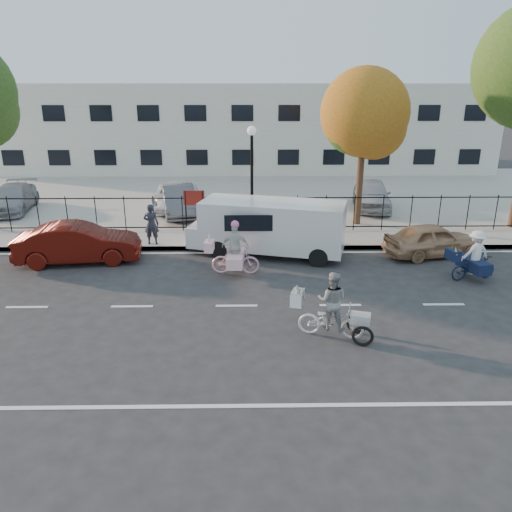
{
  "coord_description": "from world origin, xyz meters",
  "views": [
    {
      "loc": [
        0.36,
        -13.07,
        6.1
      ],
      "look_at": [
        0.58,
        1.2,
        1.1
      ],
      "focal_mm": 35.0,
      "sensor_mm": 36.0,
      "label": 1
    }
  ],
  "objects_px": {
    "red_sedan": "(78,243)",
    "gold_sedan": "(433,240)",
    "lot_car_b": "(175,196)",
    "bull_bike": "(474,260)",
    "unicorn_bike": "(234,254)",
    "white_van": "(270,226)",
    "lot_car_a": "(12,198)",
    "pedestrian": "(151,224)",
    "zebra_trike": "(332,312)",
    "lamppost": "(252,161)",
    "lot_car_d": "(372,194)",
    "lot_car_c": "(179,200)"
  },
  "relations": [
    {
      "from": "red_sedan",
      "to": "lot_car_d",
      "type": "bearing_deg",
      "value": -67.28
    },
    {
      "from": "zebra_trike",
      "to": "red_sedan",
      "type": "bearing_deg",
      "value": 70.43
    },
    {
      "from": "lamppost",
      "to": "gold_sedan",
      "type": "bearing_deg",
      "value": -20.73
    },
    {
      "from": "zebra_trike",
      "to": "red_sedan",
      "type": "xyz_separation_m",
      "value": [
        -8.09,
        5.63,
        0.04
      ]
    },
    {
      "from": "white_van",
      "to": "lot_car_a",
      "type": "bearing_deg",
      "value": 167.46
    },
    {
      "from": "zebra_trike",
      "to": "white_van",
      "type": "distance_m",
      "value": 6.47
    },
    {
      "from": "bull_bike",
      "to": "lot_car_b",
      "type": "bearing_deg",
      "value": 36.25
    },
    {
      "from": "red_sedan",
      "to": "lot_car_c",
      "type": "height_order",
      "value": "lot_car_c"
    },
    {
      "from": "zebra_trike",
      "to": "lot_car_c",
      "type": "distance_m",
      "value": 12.94
    },
    {
      "from": "lot_car_d",
      "to": "lamppost",
      "type": "bearing_deg",
      "value": -136.71
    },
    {
      "from": "white_van",
      "to": "lot_car_a",
      "type": "height_order",
      "value": "white_van"
    },
    {
      "from": "zebra_trike",
      "to": "bull_bike",
      "type": "xyz_separation_m",
      "value": [
        5.19,
        3.76,
        -0.01
      ]
    },
    {
      "from": "lamppost",
      "to": "red_sedan",
      "type": "height_order",
      "value": "lamppost"
    },
    {
      "from": "pedestrian",
      "to": "lot_car_d",
      "type": "bearing_deg",
      "value": -148.96
    },
    {
      "from": "lot_car_d",
      "to": "lot_car_c",
      "type": "bearing_deg",
      "value": -165.72
    },
    {
      "from": "unicorn_bike",
      "to": "lot_car_c",
      "type": "height_order",
      "value": "unicorn_bike"
    },
    {
      "from": "red_sedan",
      "to": "gold_sedan",
      "type": "bearing_deg",
      "value": -95.71
    },
    {
      "from": "zebra_trike",
      "to": "pedestrian",
      "type": "xyz_separation_m",
      "value": [
        -5.79,
        7.23,
        0.27
      ]
    },
    {
      "from": "lamppost",
      "to": "white_van",
      "type": "bearing_deg",
      "value": -74.52
    },
    {
      "from": "red_sedan",
      "to": "bull_bike",
      "type": "bearing_deg",
      "value": -105.88
    },
    {
      "from": "lot_car_a",
      "to": "lot_car_d",
      "type": "height_order",
      "value": "lot_car_d"
    },
    {
      "from": "zebra_trike",
      "to": "lot_car_b",
      "type": "bearing_deg",
      "value": 38.91
    },
    {
      "from": "white_van",
      "to": "lot_car_d",
      "type": "xyz_separation_m",
      "value": [
        5.28,
        6.45,
        -0.25
      ]
    },
    {
      "from": "bull_bike",
      "to": "pedestrian",
      "type": "height_order",
      "value": "pedestrian"
    },
    {
      "from": "gold_sedan",
      "to": "lot_car_b",
      "type": "height_order",
      "value": "lot_car_b"
    },
    {
      "from": "lot_car_c",
      "to": "zebra_trike",
      "type": "bearing_deg",
      "value": -78.2
    },
    {
      "from": "red_sedan",
      "to": "lot_car_b",
      "type": "height_order",
      "value": "red_sedan"
    },
    {
      "from": "lamppost",
      "to": "lot_car_a",
      "type": "height_order",
      "value": "lamppost"
    },
    {
      "from": "pedestrian",
      "to": "lot_car_a",
      "type": "relative_size",
      "value": 0.37
    },
    {
      "from": "gold_sedan",
      "to": "bull_bike",
      "type": "bearing_deg",
      "value": 178.13
    },
    {
      "from": "bull_bike",
      "to": "lot_car_d",
      "type": "distance_m",
      "value": 9.09
    },
    {
      "from": "bull_bike",
      "to": "pedestrian",
      "type": "distance_m",
      "value": 11.52
    },
    {
      "from": "bull_bike",
      "to": "red_sedan",
      "type": "relative_size",
      "value": 0.43
    },
    {
      "from": "gold_sedan",
      "to": "lot_car_b",
      "type": "xyz_separation_m",
      "value": [
        -10.41,
        6.89,
        0.15
      ]
    },
    {
      "from": "lot_car_b",
      "to": "lot_car_d",
      "type": "bearing_deg",
      "value": -3.24
    },
    {
      "from": "bull_bike",
      "to": "lot_car_b",
      "type": "relative_size",
      "value": 0.41
    },
    {
      "from": "lot_car_b",
      "to": "white_van",
      "type": "bearing_deg",
      "value": -58.41
    },
    {
      "from": "red_sedan",
      "to": "gold_sedan",
      "type": "distance_m",
      "value": 12.81
    },
    {
      "from": "red_sedan",
      "to": "lot_car_c",
      "type": "relative_size",
      "value": 1.03
    },
    {
      "from": "unicorn_bike",
      "to": "lot_car_b",
      "type": "height_order",
      "value": "unicorn_bike"
    },
    {
      "from": "lot_car_a",
      "to": "gold_sedan",
      "type": "bearing_deg",
      "value": -28.24
    },
    {
      "from": "bull_bike",
      "to": "red_sedan",
      "type": "xyz_separation_m",
      "value": [
        -13.28,
        1.86,
        0.05
      ]
    },
    {
      "from": "lamppost",
      "to": "gold_sedan",
      "type": "height_order",
      "value": "lamppost"
    },
    {
      "from": "gold_sedan",
      "to": "pedestrian",
      "type": "relative_size",
      "value": 2.27
    },
    {
      "from": "lot_car_b",
      "to": "zebra_trike",
      "type": "bearing_deg",
      "value": -68.2
    },
    {
      "from": "zebra_trike",
      "to": "gold_sedan",
      "type": "distance_m",
      "value": 7.72
    },
    {
      "from": "pedestrian",
      "to": "lot_car_c",
      "type": "xyz_separation_m",
      "value": [
        0.45,
        4.56,
        -0.11
      ]
    },
    {
      "from": "unicorn_bike",
      "to": "white_van",
      "type": "xyz_separation_m",
      "value": [
        1.25,
        1.94,
        0.43
      ]
    },
    {
      "from": "pedestrian",
      "to": "lot_car_b",
      "type": "height_order",
      "value": "pedestrian"
    },
    {
      "from": "lamppost",
      "to": "lot_car_c",
      "type": "distance_m",
      "value": 5.18
    }
  ]
}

